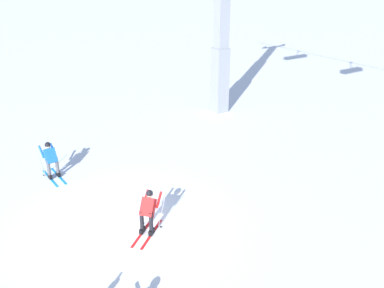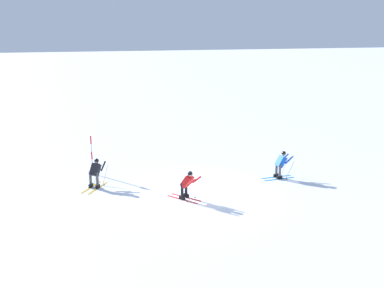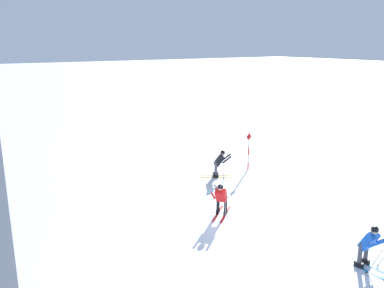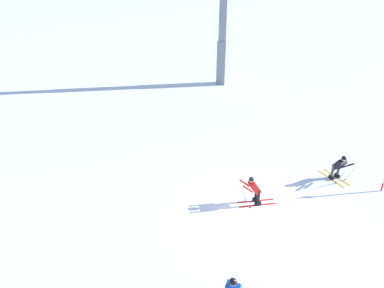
{
  "view_description": "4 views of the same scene",
  "coord_description": "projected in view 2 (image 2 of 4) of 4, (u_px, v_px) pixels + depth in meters",
  "views": [
    {
      "loc": [
        11.12,
        -4.52,
        7.92
      ],
      "look_at": [
        0.89,
        2.07,
        2.67
      ],
      "focal_mm": 39.15,
      "sensor_mm": 36.0,
      "label": 1
    },
    {
      "loc": [
        5.64,
        18.28,
        7.63
      ],
      "look_at": [
        1.13,
        2.22,
        3.12
      ],
      "focal_mm": 40.37,
      "sensor_mm": 36.0,
      "label": 2
    },
    {
      "loc": [
        -10.96,
        9.39,
        6.78
      ],
      "look_at": [
        0.34,
        2.14,
        3.33
      ],
      "focal_mm": 37.27,
      "sensor_mm": 36.0,
      "label": 3
    },
    {
      "loc": [
        -11.92,
        -3.92,
        9.66
      ],
      "look_at": [
        0.68,
        3.46,
        2.27
      ],
      "focal_mm": 34.12,
      "sensor_mm": 36.0,
      "label": 4
    }
  ],
  "objects": [
    {
      "name": "skier_distant_downhill",
      "position": [
        281.0,
        163.0,
        22.46
      ],
      "size": [
        1.75,
        0.72,
        1.57
      ],
      "color": "#198CCC",
      "rests_on": "ground_plane"
    },
    {
      "name": "skier_carving_main",
      "position": [
        187.0,
        183.0,
        19.61
      ],
      "size": [
        1.48,
        1.61,
        1.53
      ],
      "color": "red",
      "rests_on": "ground_plane"
    },
    {
      "name": "trail_marker_pole",
      "position": [
        92.0,
        154.0,
        22.96
      ],
      "size": [
        0.07,
        0.28,
        2.1
      ],
      "color": "red",
      "rests_on": "ground_plane"
    },
    {
      "name": "skier_distant_uphill",
      "position": [
        95.0,
        171.0,
        21.21
      ],
      "size": [
        1.44,
        1.73,
        1.54
      ],
      "color": "yellow",
      "rests_on": "ground_plane"
    },
    {
      "name": "ground_plane",
      "position": [
        202.0,
        194.0,
        20.45
      ],
      "size": [
        260.0,
        260.0,
        0.0
      ],
      "primitive_type": "plane",
      "color": "white"
    }
  ]
}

